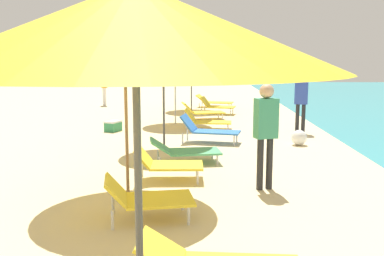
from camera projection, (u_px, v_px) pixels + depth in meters
The scene contains 18 objects.
umbrella_second at pixel (135, 29), 2.64m from camera, with size 2.57×2.57×2.71m.
umbrella_third at pixel (125, 51), 6.52m from camera, with size 2.55×2.55×2.61m.
lounger_third_shoreside at pixel (167, 163), 7.82m from camera, with size 1.24×0.72×0.62m.
lounger_third_inland at pixel (147, 197), 5.91m from camera, with size 1.30×0.89×0.61m.
umbrella_fourth at pixel (163, 50), 10.00m from camera, with size 2.07×2.07×2.70m.
lounger_fourth_shoreside at pixel (208, 129), 11.26m from camera, with size 1.61×0.90×0.72m.
lounger_fourth_inland at pixel (184, 150), 9.10m from camera, with size 1.55×0.91×0.53m.
umbrella_fifth at pixel (175, 53), 14.09m from camera, with size 2.20×2.20×2.67m.
lounger_fifth_shoreside at pixel (202, 111), 15.50m from camera, with size 1.59×0.98×0.62m.
lounger_fifth_inland at pixel (206, 120), 13.38m from camera, with size 1.45×0.70×0.64m.
umbrella_farthest at pixel (191, 53), 17.82m from camera, with size 2.28×2.28×2.73m.
lounger_farthest_shoreside at pixel (214, 101), 19.23m from camera, with size 1.70×1.00×0.55m.
lounger_farthest_inland at pixel (216, 106), 16.89m from camera, with size 1.41×0.92×0.67m.
person_walking_near at pixel (266, 125), 7.17m from camera, with size 0.41×0.32×1.77m.
person_walking_mid at pixel (301, 97), 12.57m from camera, with size 0.41×0.32×1.72m.
person_walking_far at pixel (104, 84), 19.86m from camera, with size 0.36×0.42×1.63m.
beach_ball at pixel (299, 138), 10.96m from camera, with size 0.39×0.39×0.39m, color white.
cooler_box at pixel (113, 126), 13.02m from camera, with size 0.50×0.58×0.32m.
Camera 1 is at (0.27, 1.06, 2.20)m, focal length 40.73 mm.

